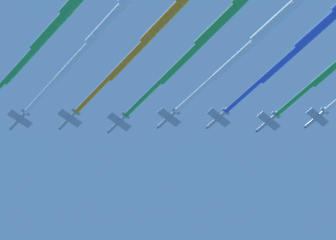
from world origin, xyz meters
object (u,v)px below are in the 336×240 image
(jet_port_mid, at_px, (222,20))
(jet_lead, at_px, (52,28))
(jet_port_outer, at_px, (321,26))
(jet_starboard_mid, at_px, (279,17))
(jet_port_inner, at_px, (110,19))
(jet_starboard_inner, at_px, (166,17))

(jet_port_mid, bearing_deg, jet_lead, -29.05)
(jet_port_outer, bearing_deg, jet_lead, -25.28)
(jet_port_mid, distance_m, jet_starboard_mid, 17.74)
(jet_port_inner, height_order, jet_port_mid, jet_port_inner)
(jet_starboard_mid, bearing_deg, jet_port_outer, 168.77)
(jet_port_mid, bearing_deg, jet_starboard_inner, -25.61)
(jet_port_mid, xyz_separation_m, jet_port_outer, (-28.84, 9.90, 2.53))
(jet_starboard_inner, distance_m, jet_starboard_mid, 34.19)
(jet_port_inner, xyz_separation_m, jet_starboard_mid, (-46.02, 22.07, 1.04))
(jet_port_inner, relative_size, jet_starboard_inner, 0.99)
(jet_lead, height_order, jet_port_inner, jet_lead)
(jet_port_inner, relative_size, jet_starboard_mid, 0.97)
(jet_port_inner, xyz_separation_m, jet_port_outer, (-58.91, 24.63, 0.99))
(jet_port_inner, distance_m, jet_starboard_inner, 16.86)
(jet_port_mid, bearing_deg, jet_starboard_mid, 155.27)
(jet_lead, height_order, jet_starboard_mid, jet_starboard_mid)
(jet_starboard_inner, relative_size, jet_port_mid, 0.99)
(jet_port_inner, distance_m, jet_port_outer, 63.86)
(jet_port_outer, bearing_deg, jet_starboard_mid, -11.23)
(jet_lead, relative_size, jet_port_inner, 0.94)
(jet_starboard_inner, bearing_deg, jet_port_inner, -26.56)
(jet_lead, distance_m, jet_starboard_inner, 34.54)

